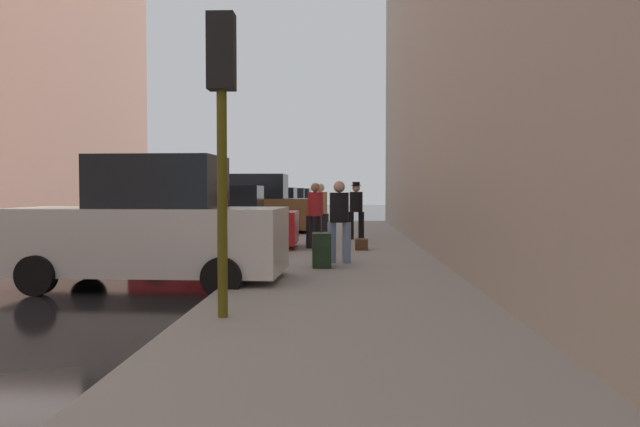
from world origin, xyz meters
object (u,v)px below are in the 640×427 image
object	(u,v)px
pedestrian_in_jeans	(339,217)
parked_dark_green_sedan	(271,208)
fire_hydrant	(288,235)
traffic_light	(222,98)
pedestrian_in_tan_coat	(320,210)
parked_white_van	(151,227)
parked_gray_coupe	(293,203)
parked_red_hatchback	(219,221)
parked_blue_sedan	(284,205)
rolling_suitcase	(321,250)
parked_bronze_suv	(253,208)
pedestrian_with_fedora	(356,207)
duffel_bag	(361,244)
pedestrian_in_red_jacket	(315,212)

from	to	relation	value
pedestrian_in_jeans	parked_dark_green_sedan	bearing A→B (deg)	102.02
fire_hydrant	traffic_light	xyz separation A→B (m)	(0.05, -9.03, 2.26)
parked_dark_green_sedan	pedestrian_in_tan_coat	world-z (taller)	pedestrian_in_tan_coat
traffic_light	parked_white_van	bearing A→B (deg)	120.56
parked_white_van	pedestrian_in_jeans	size ratio (longest dim) A/B	2.73
parked_gray_coupe	pedestrian_in_tan_coat	distance (m)	22.38
traffic_light	parked_red_hatchback	bearing A→B (deg)	101.70
parked_white_van	parked_blue_sedan	xyz separation A→B (m)	(0.00, 23.47, -0.18)
parked_dark_green_sedan	rolling_suitcase	size ratio (longest dim) A/B	4.09
parked_white_van	pedestrian_in_jeans	bearing A→B (deg)	38.02
parked_white_van	pedestrian_in_tan_coat	world-z (taller)	parked_white_van
parked_bronze_suv	pedestrian_in_tan_coat	size ratio (longest dim) A/B	2.72
parked_red_hatchback	pedestrian_in_jeans	world-z (taller)	pedestrian_in_jeans
traffic_light	pedestrian_with_fedora	bearing A→B (deg)	81.35
parked_white_van	rolling_suitcase	bearing A→B (deg)	31.41
parked_gray_coupe	traffic_light	bearing A→B (deg)	-86.75
parked_bronze_suv	parked_red_hatchback	bearing A→B (deg)	-90.00
pedestrian_in_jeans	pedestrian_in_tan_coat	xyz separation A→B (m)	(-0.58, 4.80, 0.00)
parked_red_hatchback	fire_hydrant	distance (m)	1.84
parked_dark_green_sedan	parked_gray_coupe	bearing A→B (deg)	90.00
pedestrian_in_tan_coat	pedestrian_in_jeans	bearing A→B (deg)	-83.06
pedestrian_with_fedora	fire_hydrant	bearing A→B (deg)	-122.84
rolling_suitcase	parked_bronze_suv	bearing A→B (deg)	105.61
pedestrian_with_fedora	duffel_bag	bearing A→B (deg)	-88.76
parked_red_hatchback	parked_bronze_suv	size ratio (longest dim) A/B	0.91
parked_bronze_suv	pedestrian_in_red_jacket	distance (m)	6.72
parked_blue_sedan	traffic_light	world-z (taller)	traffic_light
parked_blue_sedan	fire_hydrant	world-z (taller)	parked_blue_sedan
rolling_suitcase	duffel_bag	world-z (taller)	rolling_suitcase
fire_hydrant	pedestrian_in_jeans	distance (m)	3.72
parked_blue_sedan	duffel_bag	world-z (taller)	parked_blue_sedan
pedestrian_with_fedora	parked_blue_sedan	bearing A→B (deg)	104.01
parked_blue_sedan	traffic_light	xyz separation A→B (m)	(1.85, -26.61, 1.91)
traffic_light	duffel_bag	size ratio (longest dim) A/B	8.18
rolling_suitcase	pedestrian_with_fedora	bearing A→B (deg)	83.40
traffic_light	pedestrian_in_red_jacket	distance (m)	9.05
fire_hydrant	duffel_bag	bearing A→B (deg)	-14.62
parked_blue_sedan	traffic_light	bearing A→B (deg)	-86.02
pedestrian_in_tan_coat	parked_blue_sedan	bearing A→B (deg)	99.18
parked_bronze_suv	pedestrian_in_tan_coat	distance (m)	5.34
parked_red_hatchback	parked_bronze_suv	xyz separation A→B (m)	(-0.00, 6.14, 0.18)
pedestrian_in_tan_coat	parked_red_hatchback	bearing A→B (deg)	-150.41
duffel_bag	traffic_light	bearing A→B (deg)	-102.48
parked_red_hatchback	parked_blue_sedan	xyz separation A→B (m)	(-0.00, 17.66, 0.00)
parked_white_van	duffel_bag	xyz separation A→B (m)	(3.74, 5.39, -0.74)
fire_hydrant	traffic_light	distance (m)	9.31
pedestrian_in_jeans	rolling_suitcase	distance (m)	1.03
parked_white_van	traffic_light	world-z (taller)	traffic_light
parked_white_van	duffel_bag	distance (m)	6.60
pedestrian_in_tan_coat	pedestrian_in_red_jacket	size ratio (longest dim) A/B	1.00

